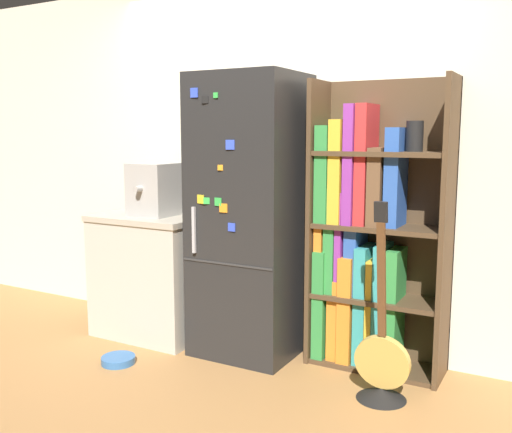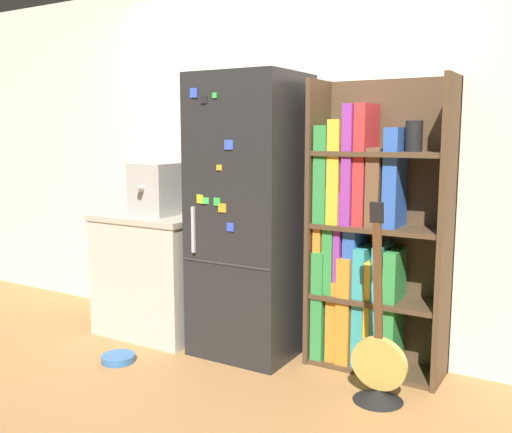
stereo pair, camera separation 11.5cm
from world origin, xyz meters
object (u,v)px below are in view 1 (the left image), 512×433
guitar (382,371)px  espresso_machine (154,189)px  refrigerator (250,216)px  pet_bowl (118,359)px  bookshelf (365,240)px

guitar → espresso_machine: bearing=172.6°
refrigerator → espresso_machine: refrigerator is taller
refrigerator → espresso_machine: 0.77m
refrigerator → pet_bowl: (-0.64, -0.63, -0.91)m
refrigerator → pet_bowl: refrigerator is taller
guitar → pet_bowl: guitar is taller
espresso_machine → pet_bowl: (0.12, -0.56, -1.06)m
bookshelf → refrigerator: bearing=-168.4°
espresso_machine → guitar: size_ratio=0.33×
refrigerator → guitar: refrigerator is taller
bookshelf → guitar: (0.26, -0.45, -0.65)m
espresso_machine → guitar: 2.00m
bookshelf → espresso_machine: bearing=-171.7°
refrigerator → bookshelf: bearing=11.6°
pet_bowl → refrigerator: bearing=44.5°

